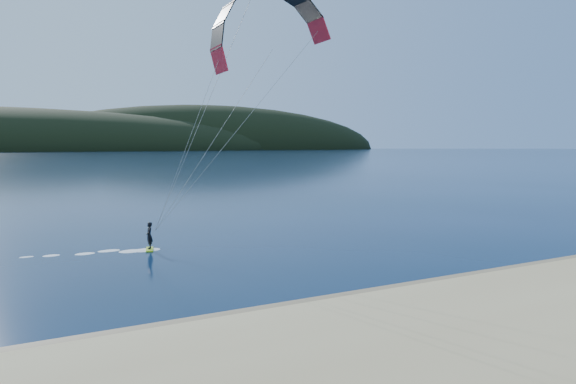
{
  "coord_description": "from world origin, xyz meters",
  "views": [
    {
      "loc": [
        -8.52,
        -15.57,
        7.7
      ],
      "look_at": [
        4.81,
        10.0,
        5.0
      ],
      "focal_mm": 31.54,
      "sensor_mm": 36.0,
      "label": 1
    }
  ],
  "objects": [
    {
      "name": "ground",
      "position": [
        0.0,
        0.0,
        0.0
      ],
      "size": [
        1800.0,
        1800.0,
        0.0
      ],
      "primitive_type": "plane",
      "color": "#061B33",
      "rests_on": "ground"
    },
    {
      "name": "wet_sand",
      "position": [
        0.0,
        4.5,
        0.05
      ],
      "size": [
        220.0,
        2.5,
        0.1
      ],
      "color": "olive",
      "rests_on": "ground"
    },
    {
      "name": "kitesurfer_near",
      "position": [
        7.27,
        17.83,
        14.11
      ],
      "size": [
        23.69,
        6.92,
        18.1
      ],
      "color": "#A5DB19",
      "rests_on": "ground"
    },
    {
      "name": "headland",
      "position": [
        0.63,
        745.28,
        0.0
      ],
      "size": [
        1200.0,
        310.0,
        140.0
      ],
      "color": "black",
      "rests_on": "ground"
    }
  ]
}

